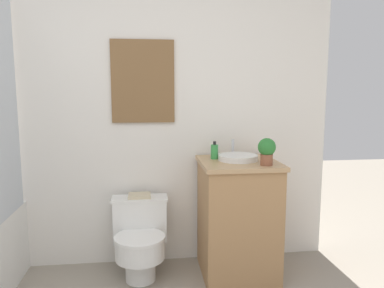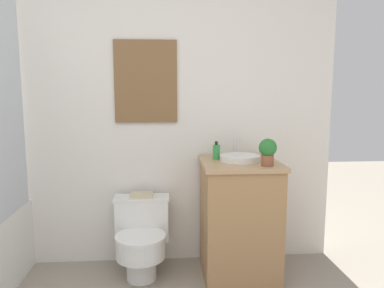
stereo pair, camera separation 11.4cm
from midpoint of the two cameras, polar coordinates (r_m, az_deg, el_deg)
name	(u,v)px [view 2 (the right image)]	position (r m, az deg, el deg)	size (l,w,h in m)	color
wall_back	(108,102)	(2.90, -11.64, 6.25)	(3.48, 0.07, 2.50)	white
toilet	(141,237)	(2.81, -6.53, -13.84)	(0.41, 0.48, 0.56)	white
vanity	(239,219)	(2.78, 8.38, -11.19)	(0.55, 0.56, 0.85)	#AD7F51
sink	(240,158)	(2.69, 8.47, -2.10)	(0.28, 0.32, 0.13)	white
soap_bottle	(216,152)	(2.72, 4.92, -1.18)	(0.05, 0.05, 0.13)	green
potted_plant	(268,151)	(2.52, 12.73, -0.98)	(0.12, 0.12, 0.18)	brown
book_on_tank	(142,195)	(2.83, -6.53, -7.72)	(0.16, 0.13, 0.02)	beige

